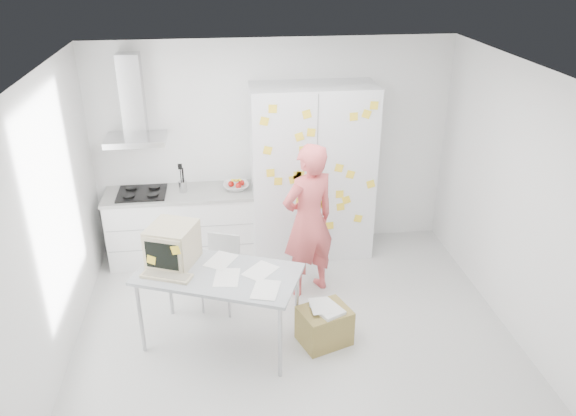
{
  "coord_description": "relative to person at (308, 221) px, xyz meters",
  "views": [
    {
      "loc": [
        -0.66,
        -4.73,
        3.72
      ],
      "look_at": [
        0.02,
        0.64,
        1.13
      ],
      "focal_mm": 35.0,
      "sensor_mm": 36.0,
      "label": 1
    }
  ],
  "objects": [
    {
      "name": "desk",
      "position": [
        -1.29,
        -0.68,
        0.03
      ],
      "size": [
        1.72,
        1.29,
        1.23
      ],
      "rotation": [
        0.0,
        0.0,
        -0.38
      ],
      "color": "#999EA3",
      "rests_on": "ground"
    },
    {
      "name": "floor",
      "position": [
        -0.26,
        -0.75,
        -0.92
      ],
      "size": [
        4.5,
        4.0,
        0.02
      ],
      "primitive_type": "cube",
      "color": "silver",
      "rests_on": "ground"
    },
    {
      "name": "ceiling",
      "position": [
        -0.26,
        -0.75,
        1.79
      ],
      "size": [
        4.5,
        4.0,
        0.02
      ],
      "primitive_type": "cube",
      "color": "white",
      "rests_on": "walls"
    },
    {
      "name": "chair",
      "position": [
        -0.98,
        -0.16,
        -0.43
      ],
      "size": [
        0.49,
        0.49,
        0.84
      ],
      "rotation": [
        0.0,
        0.0,
        -0.38
      ],
      "color": "#A8A9A7",
      "rests_on": "ground"
    },
    {
      "name": "counter_run",
      "position": [
        -1.46,
        0.95,
        -0.43
      ],
      "size": [
        1.84,
        0.63,
        1.28
      ],
      "color": "white",
      "rests_on": "ground"
    },
    {
      "name": "person",
      "position": [
        0.0,
        0.0,
        0.0
      ],
      "size": [
        0.78,
        0.67,
        1.81
      ],
      "primitive_type": "imported",
      "rotation": [
        0.0,
        0.0,
        3.57
      ],
      "color": "#DB5556",
      "rests_on": "ground"
    },
    {
      "name": "cardboard_box",
      "position": [
        0.02,
        -0.95,
        -0.7
      ],
      "size": [
        0.59,
        0.53,
        0.42
      ],
      "rotation": [
        0.0,
        0.0,
        0.34
      ],
      "color": "olive",
      "rests_on": "ground"
    },
    {
      "name": "range_hood",
      "position": [
        -1.91,
        1.09,
        1.05
      ],
      "size": [
        0.7,
        0.48,
        1.01
      ],
      "color": "silver",
      "rests_on": "walls"
    },
    {
      "name": "tall_cabinet",
      "position": [
        0.19,
        0.92,
        0.2
      ],
      "size": [
        1.5,
        0.68,
        2.2
      ],
      "color": "silver",
      "rests_on": "ground"
    },
    {
      "name": "walls",
      "position": [
        -0.26,
        -0.03,
        0.44
      ],
      "size": [
        4.52,
        4.01,
        2.7
      ],
      "color": "white",
      "rests_on": "ground"
    }
  ]
}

